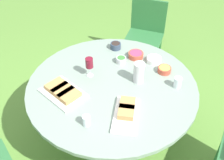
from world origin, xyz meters
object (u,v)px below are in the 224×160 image
Objects in this scene: dining_table at (112,91)px; water_pitcher at (139,72)px; wine_glass at (89,64)px; chair_far_back at (146,31)px.

water_pitcher is at bearing 0.31° from dining_table.
wine_glass is (-0.16, 0.18, 0.21)m from dining_table.
chair_far_back is 1.23m from water_pitcher.
chair_far_back is at bearing 47.02° from wine_glass.
chair_far_back is 4.58× the size of water_pitcher.
wine_glass is (-0.40, 0.18, 0.04)m from water_pitcher.
dining_table is 1.31m from chair_far_back.
wine_glass is (-0.86, -0.92, 0.32)m from chair_far_back.
dining_table is at bearing -179.69° from water_pitcher.
chair_far_back is 4.67× the size of wine_glass.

